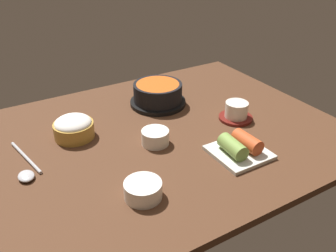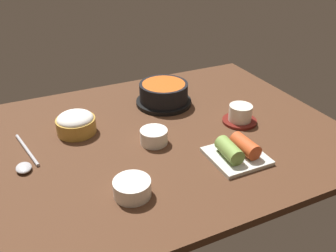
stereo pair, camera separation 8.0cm
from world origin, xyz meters
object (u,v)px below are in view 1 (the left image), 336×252
at_px(kimchi_plate, 240,148).
at_px(side_bowl_near, 143,189).
at_px(tea_cup_with_saucer, 236,112).
at_px(stone_pot, 158,94).
at_px(spoon, 26,169).
at_px(rice_bowl, 74,127).
at_px(banchan_cup_center, 155,137).

bearing_deg(kimchi_plate, side_bowl_near, -175.87).
height_order(tea_cup_with_saucer, side_bowl_near, tea_cup_with_saucer).
height_order(stone_pot, kimchi_plate, stone_pot).
xyz_separation_m(stone_pot, kimchi_plate, (0.04, -0.35, -0.02)).
height_order(stone_pot, spoon, stone_pot).
bearing_deg(stone_pot, spoon, -160.92).
bearing_deg(rice_bowl, tea_cup_with_saucer, -18.23).
bearing_deg(stone_pot, kimchi_plate, -84.13).
xyz_separation_m(stone_pot, side_bowl_near, (-0.24, -0.37, -0.02)).
height_order(rice_bowl, spoon, rice_bowl).
height_order(rice_bowl, tea_cup_with_saucer, rice_bowl).
bearing_deg(side_bowl_near, tea_cup_with_saucer, 23.08).
distance_m(kimchi_plate, side_bowl_near, 0.28).
bearing_deg(kimchi_plate, tea_cup_with_saucer, 52.67).
distance_m(banchan_cup_center, spoon, 0.32).
bearing_deg(tea_cup_with_saucer, side_bowl_near, -156.92).
relative_size(stone_pot, banchan_cup_center, 2.43).
bearing_deg(side_bowl_near, stone_pot, 56.61).
distance_m(stone_pot, rice_bowl, 0.30).
height_order(kimchi_plate, spoon, kimchi_plate).
relative_size(stone_pot, side_bowl_near, 2.16).
xyz_separation_m(rice_bowl, side_bowl_near, (0.05, -0.31, -0.01)).
height_order(rice_bowl, side_bowl_near, rice_bowl).
bearing_deg(tea_cup_with_saucer, stone_pot, 126.07).
distance_m(rice_bowl, kimchi_plate, 0.44).
bearing_deg(spoon, banchan_cup_center, -8.58).
relative_size(banchan_cup_center, spoon, 0.38).
bearing_deg(banchan_cup_center, spoon, 171.42).
bearing_deg(banchan_cup_center, rice_bowl, 140.49).
bearing_deg(tea_cup_with_saucer, spoon, 174.96).
relative_size(stone_pot, tea_cup_with_saucer, 1.77).
height_order(stone_pot, side_bowl_near, stone_pot).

